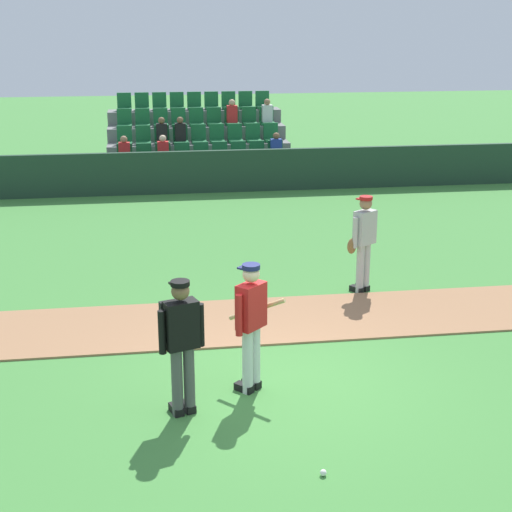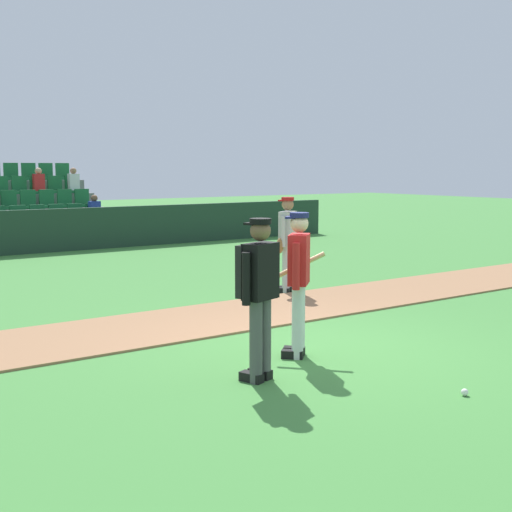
{
  "view_description": "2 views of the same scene",
  "coord_description": "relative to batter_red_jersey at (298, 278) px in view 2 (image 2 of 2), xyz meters",
  "views": [
    {
      "loc": [
        -1.6,
        -9.19,
        4.75
      ],
      "look_at": [
        0.02,
        1.95,
        1.21
      ],
      "focal_mm": 53.7,
      "sensor_mm": 36.0,
      "label": 1
    },
    {
      "loc": [
        -5.34,
        -6.39,
        2.28
      ],
      "look_at": [
        0.11,
        1.44,
        1.04
      ],
      "focal_mm": 47.44,
      "sensor_mm": 36.0,
      "label": 2
    }
  ],
  "objects": [
    {
      "name": "umpire_home_plate",
      "position": [
        -0.93,
        -0.49,
        0.03
      ],
      "size": [
        0.56,
        0.4,
        1.76
      ],
      "color": "#4C4C4C",
      "rests_on": "ground"
    },
    {
      "name": "batter_red_jersey",
      "position": [
        0.0,
        0.0,
        0.0
      ],
      "size": [
        0.73,
        0.68,
        1.76
      ],
      "color": "silver",
      "rests_on": "ground"
    },
    {
      "name": "baseball",
      "position": [
        0.5,
        -2.09,
        -0.93
      ],
      "size": [
        0.07,
        0.07,
        0.07
      ],
      "primitive_type": "sphere",
      "color": "white",
      "rests_on": "ground"
    },
    {
      "name": "infield_dirt_path",
      "position": [
        0.35,
        2.35,
        -0.95
      ],
      "size": [
        28.0,
        1.97,
        0.03
      ],
      "primitive_type": "cube",
      "color": "#9E704C",
      "rests_on": "ground"
    },
    {
      "name": "ground_plane",
      "position": [
        0.35,
        0.11,
        -0.97
      ],
      "size": [
        80.0,
        80.0,
        0.0
      ],
      "primitive_type": "plane",
      "color": "#42843A"
    },
    {
      "name": "dugout_fence",
      "position": [
        0.35,
        11.99,
        -0.38
      ],
      "size": [
        20.0,
        0.16,
        1.18
      ],
      "primitive_type": "cube",
      "color": "#1E3828",
      "rests_on": "ground"
    },
    {
      "name": "runner_grey_jersey",
      "position": [
        2.49,
        3.48,
        -0.01
      ],
      "size": [
        0.62,
        0.45,
        1.76
      ],
      "color": "#B2B2B2",
      "rests_on": "ground"
    },
    {
      "name": "stadium_bleachers",
      "position": [
        0.35,
        14.28,
        -0.23
      ],
      "size": [
        5.55,
        3.8,
        2.45
      ],
      "color": "slate",
      "rests_on": "ground"
    }
  ]
}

